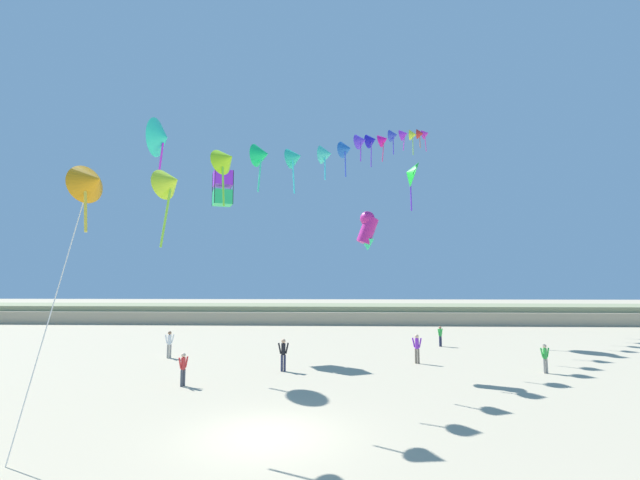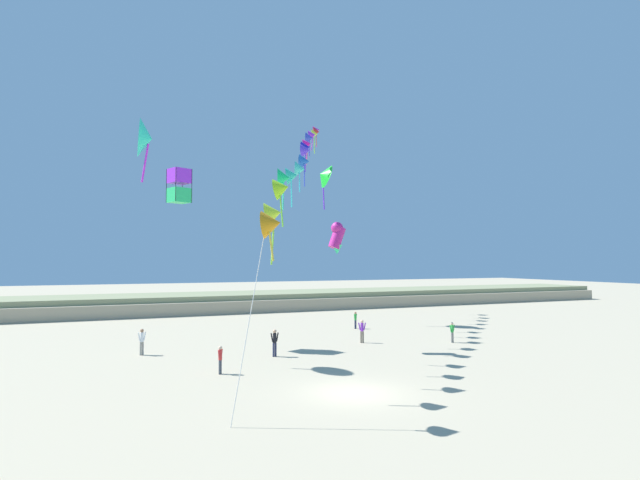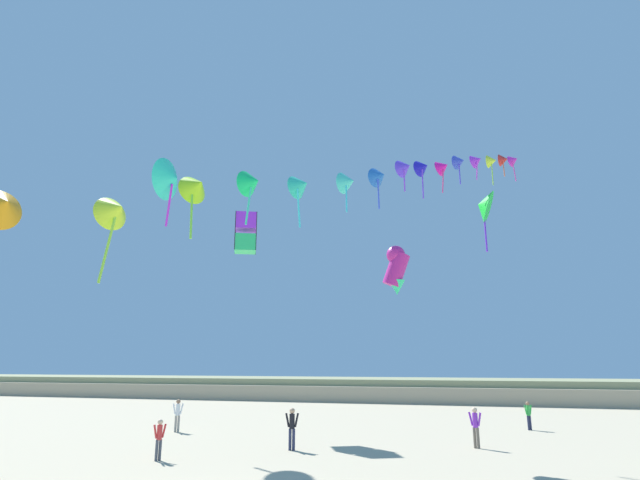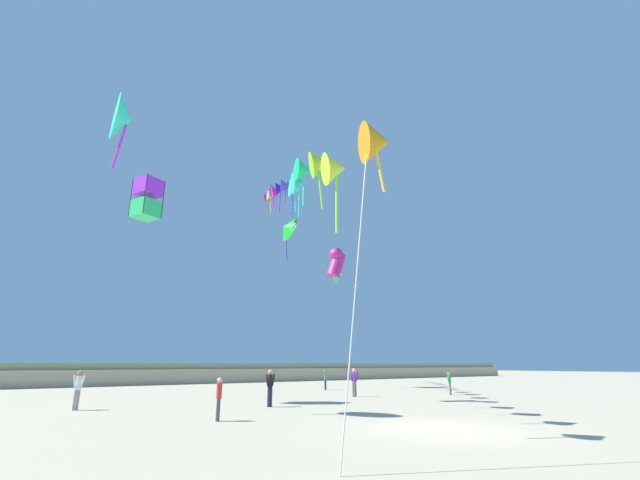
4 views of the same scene
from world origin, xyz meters
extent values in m
plane|color=tan|center=(0.00, 0.00, 0.00)|extent=(240.00, 240.00, 0.00)
cube|color=tan|center=(0.00, 41.01, 0.73)|extent=(120.00, 11.03, 1.45)
cube|color=gray|center=(0.00, 41.01, 1.66)|extent=(120.00, 9.37, 0.83)
cylinder|color=gray|center=(13.10, 9.85, 0.38)|extent=(0.11, 0.11, 0.76)
cylinder|color=gray|center=(13.23, 9.87, 0.38)|extent=(0.11, 0.11, 0.76)
cylinder|color=green|center=(13.17, 9.86, 1.03)|extent=(0.20, 0.20, 0.54)
cylinder|color=green|center=(13.00, 9.84, 1.07)|extent=(0.19, 0.10, 0.51)
cylinder|color=green|center=(13.34, 9.89, 1.07)|extent=(0.19, 0.10, 0.51)
sphere|color=beige|center=(13.17, 9.86, 1.40)|extent=(0.21, 0.21, 0.21)
cylinder|color=#282D4C|center=(10.00, 19.51, 0.38)|extent=(0.11, 0.11, 0.76)
cylinder|color=#282D4C|center=(9.89, 19.43, 0.38)|extent=(0.11, 0.11, 0.76)
cylinder|color=green|center=(9.95, 19.47, 1.03)|extent=(0.20, 0.20, 0.54)
cylinder|color=green|center=(10.09, 19.57, 1.07)|extent=(0.19, 0.17, 0.51)
cylinder|color=green|center=(9.81, 19.37, 1.07)|extent=(0.19, 0.17, 0.51)
sphere|color=#9E7051|center=(9.95, 19.47, 1.41)|extent=(0.21, 0.21, 0.21)
cylinder|color=#726656|center=(6.85, 12.42, 0.43)|extent=(0.13, 0.13, 0.86)
cylinder|color=#726656|center=(6.99, 12.37, 0.43)|extent=(0.13, 0.13, 0.86)
cylinder|color=purple|center=(6.92, 12.40, 1.16)|extent=(0.23, 0.23, 0.61)
cylinder|color=purple|center=(6.73, 12.47, 1.21)|extent=(0.22, 0.16, 0.58)
cylinder|color=purple|center=(7.10, 12.32, 1.21)|extent=(0.22, 0.16, 0.58)
sphere|color=beige|center=(6.92, 12.40, 1.59)|extent=(0.23, 0.23, 0.23)
cylinder|color=gray|center=(-8.57, 13.57, 0.43)|extent=(0.12, 0.12, 0.85)
cylinder|color=gray|center=(-8.44, 13.64, 0.43)|extent=(0.12, 0.12, 0.85)
cylinder|color=white|center=(-8.50, 13.60, 1.15)|extent=(0.22, 0.22, 0.60)
cylinder|color=white|center=(-8.68, 13.52, 1.20)|extent=(0.22, 0.17, 0.57)
cylinder|color=white|center=(-8.33, 13.69, 1.20)|extent=(0.22, 0.17, 0.57)
sphere|color=#9E7051|center=(-8.50, 13.60, 1.58)|extent=(0.23, 0.23, 0.23)
cylinder|color=#474C56|center=(-4.95, 6.18, 0.38)|extent=(0.11, 0.11, 0.76)
cylinder|color=#474C56|center=(-4.87, 6.29, 0.38)|extent=(0.11, 0.11, 0.76)
cylinder|color=red|center=(-4.91, 6.23, 1.03)|extent=(0.20, 0.20, 0.54)
cylinder|color=red|center=(-5.01, 6.09, 1.07)|extent=(0.17, 0.19, 0.51)
cylinder|color=red|center=(-4.81, 6.37, 1.07)|extent=(0.17, 0.19, 0.51)
sphere|color=beige|center=(-4.91, 6.23, 1.40)|extent=(0.21, 0.21, 0.21)
cylinder|color=#282D4C|center=(-0.65, 9.80, 0.43)|extent=(0.13, 0.13, 0.87)
cylinder|color=#282D4C|center=(-0.80, 9.77, 0.43)|extent=(0.13, 0.13, 0.87)
cylinder|color=black|center=(-0.72, 9.79, 1.17)|extent=(0.23, 0.23, 0.61)
cylinder|color=black|center=(-0.53, 9.83, 1.22)|extent=(0.22, 0.13, 0.58)
cylinder|color=black|center=(-0.92, 9.74, 1.22)|extent=(0.22, 0.13, 0.58)
sphere|color=tan|center=(-0.72, 9.79, 1.60)|extent=(0.23, 0.23, 0.23)
cone|color=orange|center=(-4.66, -2.18, 7.55)|extent=(1.24, 1.36, 1.17)
cylinder|color=yellow|center=(-4.72, -2.32, 6.71)|extent=(0.22, 0.18, 1.24)
cone|color=#C0EC2A|center=(-3.65, 0.84, 8.25)|extent=(1.24, 1.36, 1.20)
cylinder|color=#95E539|center=(-3.71, 0.70, 6.97)|extent=(0.27, 0.29, 2.11)
cone|color=#9CE71D|center=(-2.38, 3.45, 9.83)|extent=(1.34, 1.41, 1.22)
cylinder|color=#7BE539|center=(-2.44, 3.32, 8.72)|extent=(0.21, 0.21, 1.79)
cone|color=#12D76A|center=(-1.38, 6.12, 10.85)|extent=(1.01, 1.27, 1.10)
cylinder|color=#39E5AF|center=(-1.45, 5.99, 9.81)|extent=(0.18, 0.24, 1.64)
cone|color=#29CCA8|center=(-0.03, 8.56, 11.45)|extent=(1.17, 1.33, 1.17)
cylinder|color=#39E2E5|center=(-0.09, 8.42, 10.34)|extent=(0.17, 0.22, 1.78)
cone|color=#3ED5C2|center=(1.56, 11.37, 12.47)|extent=(1.08, 1.29, 1.12)
cylinder|color=#39D1E5|center=(1.50, 11.23, 11.55)|extent=(0.09, 0.10, 1.39)
cone|color=blue|center=(2.83, 13.75, 13.54)|extent=(1.20, 1.31, 1.11)
cylinder|color=blue|center=(2.76, 13.61, 12.47)|extent=(0.11, 0.08, 1.69)
cone|color=#593AEB|center=(3.99, 16.57, 15.04)|extent=(1.23, 1.34, 1.14)
cylinder|color=#8139E5|center=(3.93, 16.43, 14.16)|extent=(0.10, 0.22, 1.34)
cone|color=#1C19BF|center=(4.93, 18.94, 15.89)|extent=(1.25, 1.35, 1.15)
cylinder|color=#6539E5|center=(4.87, 18.80, 14.70)|extent=(0.11, 0.25, 1.93)
cone|color=#EF16A2|center=(6.17, 21.79, 16.90)|extent=(1.31, 1.39, 1.22)
cylinder|color=#E5397F|center=(6.10, 21.65, 15.82)|extent=(0.22, 0.15, 1.73)
cone|color=blue|center=(7.36, 24.23, 18.16)|extent=(1.16, 1.31, 1.11)
cylinder|color=#4D39E5|center=(7.30, 24.10, 17.13)|extent=(0.08, 0.12, 1.62)
cone|color=#A830E6|center=(8.75, 26.97, 19.21)|extent=(1.28, 1.38, 1.20)
cylinder|color=#D439E5|center=(8.69, 26.84, 18.28)|extent=(0.20, 0.23, 1.42)
cone|color=#CCEF34|center=(10.11, 29.68, 20.12)|extent=(1.08, 1.29, 1.13)
cylinder|color=#9CE539|center=(10.05, 29.55, 18.89)|extent=(0.12, 0.29, 2.00)
cone|color=red|center=(11.31, 32.07, 21.07)|extent=(1.05, 1.28, 1.12)
cylinder|color=#E56639|center=(11.24, 31.93, 20.15)|extent=(0.09, 0.18, 1.41)
cone|color=#CA2CBD|center=(12.52, 35.00, 22.11)|extent=(1.30, 1.38, 1.19)
cylinder|color=#E539AD|center=(12.46, 34.86, 20.93)|extent=(0.25, 0.30, 1.91)
cylinder|color=silver|center=(-5.58, -2.29, 3.74)|extent=(1.49, 0.55, 7.48)
cylinder|color=#C22489|center=(3.93, 10.35, 7.70)|extent=(1.30, 0.84, 1.68)
sphere|color=#C22489|center=(3.93, 10.35, 8.37)|extent=(0.84, 0.84, 0.84)
cone|color=#2DE58D|center=(3.93, 10.35, 6.87)|extent=(0.74, 0.74, 0.64)
sphere|color=black|center=(3.93, 10.35, 8.61)|extent=(0.18, 0.18, 0.18)
cone|color=#1EDE30|center=(8.76, 23.99, 14.51)|extent=(1.77, 2.51, 2.48)
cone|color=#6D2DE5|center=(8.76, 23.99, 14.53)|extent=(1.02, 1.38, 1.38)
cylinder|color=#6D2DE5|center=(8.76, 23.99, 12.63)|extent=(0.14, 0.49, 3.04)
cone|color=#2DEBBA|center=(-8.59, 11.40, 13.67)|extent=(1.03, 2.44, 2.43)
cone|color=#D12DE5|center=(-8.59, 11.40, 13.69)|extent=(0.62, 1.34, 1.34)
cylinder|color=#D12DE5|center=(-8.59, 11.40, 12.11)|extent=(0.44, 0.33, 2.38)
cube|color=#2ACE6D|center=(-5.98, 16.03, 10.80)|extent=(1.70, 1.70, 1.04)
cube|color=#9D2DE5|center=(-5.98, 16.03, 12.21)|extent=(1.70, 1.70, 1.04)
cylinder|color=black|center=(-5.65, 16.88, 11.51)|extent=(0.04, 0.04, 2.44)
cylinder|color=black|center=(-6.83, 16.37, 11.51)|extent=(0.04, 0.04, 2.44)
cylinder|color=black|center=(-6.32, 15.19, 11.51)|extent=(0.04, 0.04, 2.44)
cylinder|color=black|center=(-5.13, 15.70, 11.51)|extent=(0.04, 0.04, 2.44)
camera|label=1|loc=(2.25, -13.69, 4.67)|focal=24.00mm
camera|label=2|loc=(-10.45, -20.84, 6.10)|focal=28.00mm
camera|label=3|loc=(6.40, -11.83, 3.63)|focal=28.00mm
camera|label=4|loc=(-11.76, -9.35, 1.99)|focal=24.00mm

